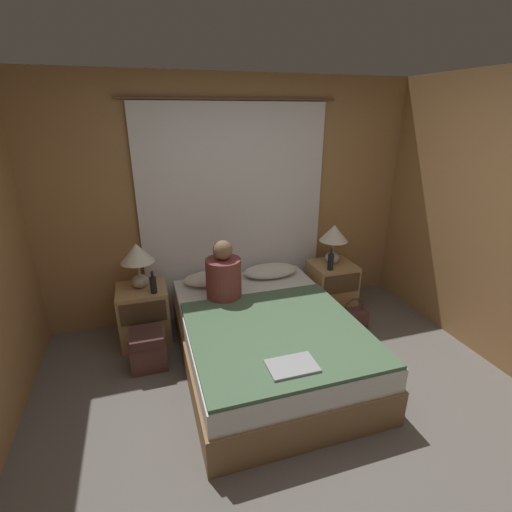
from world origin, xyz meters
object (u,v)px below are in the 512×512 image
Objects in this scene: beer_bottle_on_left_stand at (153,284)px; backpack_on_floor at (148,347)px; nightstand_left at (144,315)px; nightstand_right at (331,287)px; beer_bottle_on_right_stand at (331,261)px; lamp_left at (137,257)px; handbag_on_floor at (353,319)px; lamp_right at (334,237)px; laptop_on_bed at (292,366)px; pillow_left at (212,278)px; person_left_in_bed at (224,276)px; bed at (266,340)px; pillow_right at (270,271)px.

backpack_on_floor is (-0.11, -0.31, -0.45)m from beer_bottle_on_left_stand.
nightstand_right is at bearing 0.00° from nightstand_left.
nightstand_left is 2.43× the size of beer_bottle_on_right_stand.
handbag_on_floor is (2.08, -0.46, -0.77)m from lamp_left.
nightstand_left is at bearing -90.00° from lamp_left.
nightstand_left is at bearing 131.77° from beer_bottle_on_left_stand.
nightstand_right reaches higher than backpack_on_floor.
lamp_right is 1.95m from beer_bottle_on_left_stand.
nightstand_right is 1.30× the size of lamp_left.
nightstand_left is 1.75m from laptop_on_bed.
handbag_on_floor is at bearing -11.61° from nightstand_left.
pillow_left is 0.64m from beer_bottle_on_left_stand.
person_left_in_bed reaches higher than nightstand_left.
bed is 3.44× the size of person_left_in_bed.
beer_bottle_on_right_stand is (-0.11, -0.16, -0.21)m from lamp_right.
nightstand_left is 2.04m from nightstand_right.
beer_bottle_on_left_stand reaches higher than nightstand_left.
beer_bottle_on_right_stand is 1.65m from laptop_on_bed.
beer_bottle_on_left_stand is 0.56m from backpack_on_floor.
pillow_right is 0.71m from person_left_in_bed.
backpack_on_floor is (-1.01, 0.27, -0.04)m from bed.
bed is at bearing -57.71° from person_left_in_bed.
nightstand_right is 1.83m from laptop_on_bed.
beer_bottle_on_right_stand is at bearing -4.69° from lamp_left.
pillow_left is (-0.32, 0.79, 0.31)m from bed.
lamp_left is at bearing 167.59° from handbag_on_floor.
person_left_in_bed reaches higher than backpack_on_floor.
lamp_left is 2.27m from handbag_on_floor.
laptop_on_bed is (-0.98, -1.32, -0.14)m from beer_bottle_on_right_stand.
handbag_on_floor is at bearing -6.62° from person_left_in_bed.
backpack_on_floor is (0.01, -0.44, -0.08)m from nightstand_left.
handbag_on_floor is (1.13, 1.02, -0.41)m from laptop_on_bed.
backpack_on_floor is at bearing -170.79° from beer_bottle_on_right_stand.
lamp_left is 0.75× the size of pillow_left.
person_left_in_bed reaches higher than laptop_on_bed.
bed is at bearing -35.81° from lamp_left.
bed is 0.91m from pillow_right.
person_left_in_bed is 2.69× the size of beer_bottle_on_left_stand.
pillow_right is 1.47m from backpack_on_floor.
backpack_on_floor is at bearing -158.34° from pillow_right.
person_left_in_bed is 1.61× the size of backpack_on_floor.
handbag_on_floor is at bearing -34.65° from pillow_right.
nightstand_right reaches higher than bed.
handbag_on_floor is at bearing -20.47° from pillow_left.
nightstand_right is 0.99× the size of person_left_in_bed.
lamp_right is at bearing -4.54° from pillow_right.
beer_bottle_on_right_stand is (1.82, -0.00, 0.01)m from beer_bottle_on_left_stand.
nightstand_right is at bearing 11.90° from person_left_in_bed.
laptop_on_bed is at bearing -57.53° from beer_bottle_on_left_stand.
backpack_on_floor is 2.07m from handbag_on_floor.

